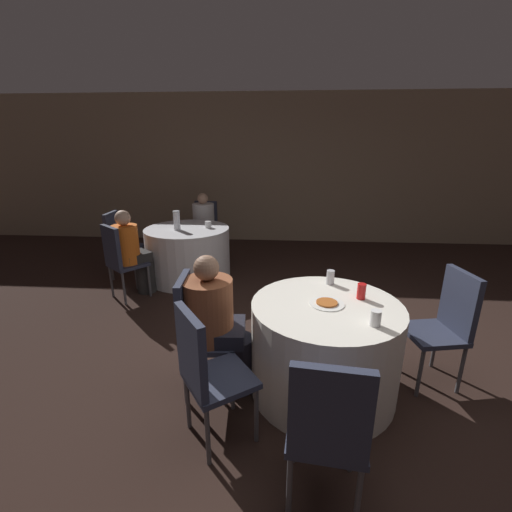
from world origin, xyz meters
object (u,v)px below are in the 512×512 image
chair_near_south (327,426)px  chair_far_southwest (120,257)px  chair_near_southwest (205,367)px  soda_can_silver (330,277)px  table_near (324,348)px  person_orange_shirt (133,254)px  chair_far_west (119,239)px  person_white_shirt (203,226)px  chair_near_west (196,326)px  chair_far_north (205,225)px  soda_can_red (361,291)px  table_far (188,253)px  chair_near_east (447,319)px  bottle_far (177,220)px  person_floral_shirt (217,323)px  pizza_plate_near (327,303)px

chair_near_south → chair_far_southwest: bearing=137.8°
chair_near_southwest → soda_can_silver: chair_near_southwest is taller
table_near → person_orange_shirt: person_orange_shirt is taller
chair_far_west → person_white_shirt: 1.35m
table_near → chair_near_west: chair_near_west is taller
chair_far_north → soda_can_red: chair_far_north is taller
table_far → soda_can_silver: 2.63m
chair_near_west → chair_far_southwest: same height
chair_near_southwest → table_near: bearing=90.0°
chair_near_southwest → person_orange_shirt: (-1.40, 2.22, -0.00)m
chair_near_southwest → soda_can_silver: size_ratio=7.86×
soda_can_red → person_orange_shirt: bearing=148.2°
chair_near_east → soda_can_red: chair_near_east is taller
chair_near_east → chair_near_west: bearing=86.7°
table_near → table_far: (-1.68, 2.31, 0.00)m
chair_near_southwest → bottle_far: 2.95m
table_near → chair_far_southwest: bearing=146.7°
chair_near_west → chair_near_southwest: bearing=15.6°
chair_near_south → chair_far_north: same height
chair_near_southwest → bottle_far: (-0.98, 2.77, 0.31)m
chair_near_southwest → person_white_shirt: size_ratio=0.86×
person_orange_shirt → person_floral_shirt: bearing=-11.7°
bottle_far → table_near: bearing=-51.0°
chair_far_west → soda_can_red: 3.69m
person_floral_shirt → chair_far_north: bearing=-170.2°
person_floral_shirt → person_orange_shirt: bearing=-144.8°
table_near → person_orange_shirt: 2.77m
chair_far_southwest → soda_can_red: size_ratio=7.86×
pizza_plate_near → person_floral_shirt: bearing=-175.8°
person_floral_shirt → person_white_shirt: size_ratio=1.01×
person_white_shirt → soda_can_silver: (1.72, -2.76, 0.23)m
table_near → table_far: size_ratio=0.95×
chair_near_east → table_near: bearing=90.0°
table_far → person_orange_shirt: size_ratio=1.06×
chair_far_southwest → person_white_shirt: 1.77m
chair_far_north → soda_can_silver: (1.71, -2.92, 0.24)m
soda_can_silver → person_white_shirt: bearing=121.9°
chair_near_east → person_white_shirt: bearing=30.8°
person_white_shirt → soda_can_red: 3.59m
pizza_plate_near → soda_can_red: soda_can_red is taller
chair_near_southwest → soda_can_red: 1.30m
chair_near_south → chair_near_east: bearing=53.4°
person_floral_shirt → pizza_plate_near: (0.82, 0.06, 0.17)m
chair_near_southwest → chair_far_north: (-0.83, 3.88, 0.00)m
table_near → bottle_far: bearing=129.0°
chair_near_west → person_white_shirt: person_white_shirt is taller
chair_far_west → pizza_plate_near: size_ratio=3.69×
table_far → pizza_plate_near: 2.87m
chair_near_east → bottle_far: (-2.75, 2.02, 0.31)m
person_white_shirt → bottle_far: (-0.14, -0.95, 0.30)m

